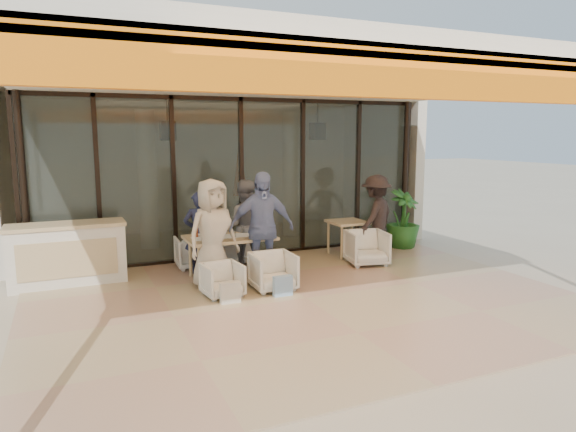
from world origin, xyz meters
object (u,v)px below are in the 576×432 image
diner_navy (199,233)px  dining_table (229,239)px  chair_near_left (222,278)px  chair_near_right (273,270)px  diner_grey (244,225)px  side_table (347,226)px  diner_cream (213,234)px  chair_far_left (193,251)px  host_counter (68,254)px  side_chair (367,246)px  potted_palm (403,219)px  diner_periwinkle (262,228)px  chair_far_right (236,246)px  standing_woman (376,217)px

diner_navy → dining_table: bearing=139.1°
chair_near_left → chair_near_right: chair_near_right is taller
diner_grey → side_table: (2.24, 0.12, -0.20)m
chair_near_left → side_table: bearing=20.6°
diner_navy → diner_cream: size_ratio=0.84×
chair_far_left → dining_table: bearing=116.3°
chair_near_left → diner_navy: 1.47m
chair_near_right → host_counter: bearing=152.1°
chair_near_right → side_chair: 2.37m
chair_near_right → potted_palm: (3.77, 1.72, 0.31)m
diner_periwinkle → dining_table: bearing=139.9°
chair_near_left → side_chair: side_chair is taller
diner_cream → chair_far_right: bearing=43.5°
diner_grey → diner_cream: size_ratio=0.93×
chair_near_left → diner_periwinkle: size_ratio=0.31×
side_table → standing_woman: standing_woman is taller
diner_grey → diner_periwinkle: 0.91m
side_table → chair_far_left: bearing=172.9°
diner_navy → side_table: bearing=-171.7°
diner_periwinkle → potted_palm: diner_periwinkle is taller
chair_near_left → side_chair: 3.18m
side_table → chair_far_right: bearing=170.3°
diner_cream → diner_navy: bearing=74.5°
diner_navy → diner_grey: bearing=-173.9°
diner_navy → diner_grey: 0.84m
diner_cream → potted_palm: (4.61, 1.22, -0.25)m
diner_navy → chair_far_right: bearing=-143.1°
dining_table → diner_navy: 0.61m
dining_table → chair_near_left: size_ratio=2.57×
diner_grey → diner_periwinkle: size_ratio=0.89×
dining_table → potted_palm: 4.26m
host_counter → chair_near_right: size_ratio=2.73×
diner_periwinkle → side_chair: size_ratio=2.55×
diner_navy → side_chair: bearing=174.5°
diner_navy → diner_periwinkle: 1.25m
dining_table → diner_grey: (0.43, 0.44, 0.15)m
chair_near_left → chair_far_left: bearing=84.4°
dining_table → side_table: (2.67, 0.56, -0.05)m
diner_navy → diner_cream: diner_cream is taller
standing_woman → potted_palm: 1.16m
diner_grey → standing_woman: standing_woman is taller
chair_far_left → diner_grey: (0.84, -0.50, 0.51)m
chair_far_left → chair_near_right: chair_near_right is taller
chair_near_right → side_table: (2.24, 1.52, 0.30)m
chair_far_left → diner_cream: (0.00, -1.40, 0.57)m
chair_near_left → side_table: side_table is taller
diner_cream → side_table: (3.08, 1.02, -0.26)m
chair_near_right → side_table: size_ratio=0.91×
chair_far_right → diner_navy: 1.06m
chair_near_right → side_chair: (2.24, 0.77, 0.03)m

